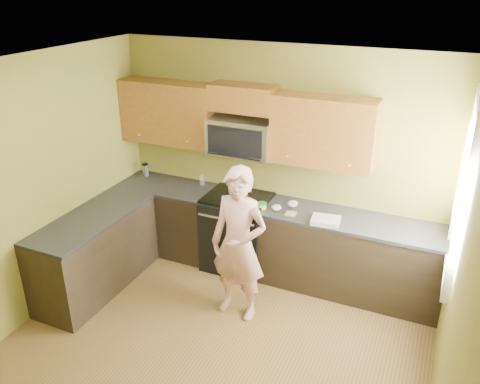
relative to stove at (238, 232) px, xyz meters
The scene contains 24 objects.
floor 1.79m from the stove, 76.57° to the right, with size 4.00×4.00×0.00m, color brown.
ceiling 2.81m from the stove, 76.57° to the right, with size 4.00×4.00×0.00m, color white.
wall_back 1.02m from the stove, 39.09° to the left, with size 4.00×4.00×0.00m, color olive.
wall_left 2.48m from the stove, 133.69° to the right, with size 4.00×4.00×0.00m, color olive.
wall_right 3.05m from the stove, 34.91° to the right, with size 4.00×4.00×0.00m, color olive.
cabinet_back_run 0.40m from the stove, ahead, with size 4.00×0.60×0.88m, color black.
cabinet_left_run 1.69m from the stove, 140.41° to the right, with size 0.60×1.60×0.88m, color black.
countertop_back 0.58m from the stove, ahead, with size 4.00×0.62×0.04m, color black.
countertop_left 1.73m from the stove, 140.19° to the right, with size 0.62×1.60×0.04m, color black.
stove is the anchor object (origin of this frame).
microwave 0.98m from the stove, 90.00° to the left, with size 0.76×0.40×0.42m, color silver, non-canonical shape.
upper_cab_left 1.40m from the stove, behind, with size 1.22×0.33×0.75m, color brown, non-canonical shape.
upper_cab_right 1.36m from the stove, ahead, with size 1.12×0.33×0.75m, color brown, non-canonical shape.
upper_cab_over_mw 1.63m from the stove, 90.00° to the left, with size 0.76×0.33×0.30m, color brown.
window 2.70m from the stove, 11.29° to the right, with size 0.06×1.06×1.66m, color white, non-canonical shape.
woman 1.00m from the stove, 64.93° to the right, with size 0.61×0.40×1.68m, color #E17870.
frying_pan 0.51m from the stove, 69.59° to the right, with size 0.28×0.48×0.06m, color black, non-canonical shape.
butter_tub 0.58m from the stove, 18.58° to the right, with size 0.12×0.12×0.08m, color #E7ED3E, non-canonical shape.
toast_slice 0.85m from the stove, 10.56° to the right, with size 0.11×0.11×0.01m, color #B27F47.
napkin_a 0.71m from the stove, ahead, with size 0.11×0.12×0.06m, color silver.
napkin_b 0.82m from the stove, ahead, with size 0.12×0.13×0.07m, color silver.
dish_towel 1.22m from the stove, ahead, with size 0.30×0.24×0.05m, color white.
travel_mug 1.48m from the stove, behind, with size 0.08×0.08×0.17m, color silver, non-canonical shape.
glass_b 0.81m from the stove, 159.82° to the left, with size 0.07×0.07×0.12m, color silver.
Camera 1 is at (1.77, -3.13, 3.38)m, focal length 36.56 mm.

